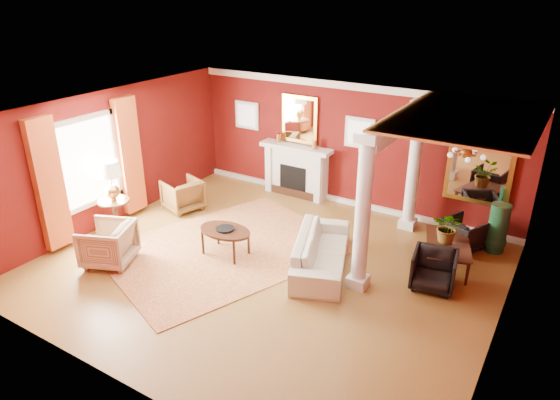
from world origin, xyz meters
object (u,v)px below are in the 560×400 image
Objects in this scene: armchair_leopard at (183,193)px; coffee_table at (225,232)px; side_table at (111,185)px; dining_table at (449,247)px; sofa at (322,246)px; armchair_stripe at (108,242)px.

coffee_table is at bearing 79.61° from armchair_leopard.
side_table reaches higher than dining_table.
side_table is at bearing 82.54° from sofa.
sofa reaches higher than dining_table.
coffee_table is at bearing 86.54° from sofa.
sofa is 1.64× the size of dining_table.
side_table is at bearing 92.56° from dining_table.
dining_table is at bearing 114.79° from armchair_leopard.
dining_table is (5.49, 3.27, -0.06)m from armchair_stripe.
sofa is 4.01m from armchair_stripe.
armchair_stripe is at bearing 28.53° from armchair_leopard.
armchair_stripe reaches higher than armchair_leopard.
armchair_leopard is (-3.96, 0.62, -0.04)m from sofa.
armchair_stripe is at bearing -47.69° from side_table.
armchair_stripe is at bearing -139.97° from coffee_table.
armchair_stripe is 0.55× the size of side_table.
armchair_leopard is 2.45m from coffee_table.
sofa is 4.52m from side_table.
armchair_stripe is 2.20m from coffee_table.
coffee_table is 2.66m from side_table.
sofa is at bearing 13.32° from side_table.
dining_table is (5.95, 0.67, -0.02)m from armchair_leopard.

